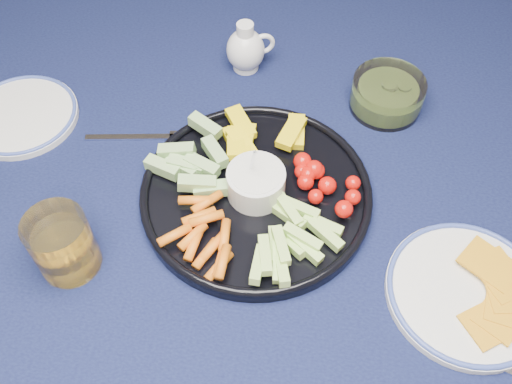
# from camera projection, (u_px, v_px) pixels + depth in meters

# --- Properties ---
(dining_table) EXTENTS (1.67, 1.07, 0.75)m
(dining_table) POSITION_uv_depth(u_px,v_px,m) (213.00, 190.00, 1.01)
(dining_table) COLOR #4A3118
(dining_table) RESTS_ON ground
(crudite_platter) EXTENTS (0.36, 0.36, 0.12)m
(crudite_platter) POSITION_uv_depth(u_px,v_px,m) (254.00, 190.00, 0.88)
(crudite_platter) COLOR black
(crudite_platter) RESTS_ON dining_table
(creamer_pitcher) EXTENTS (0.09, 0.07, 0.10)m
(creamer_pitcher) POSITION_uv_depth(u_px,v_px,m) (246.00, 49.00, 1.04)
(creamer_pitcher) COLOR white
(creamer_pitcher) RESTS_ON dining_table
(pickle_bowl) EXTENTS (0.13, 0.13, 0.06)m
(pickle_bowl) POSITION_uv_depth(u_px,v_px,m) (387.00, 95.00, 0.99)
(pickle_bowl) COLOR white
(pickle_bowl) RESTS_ON dining_table
(cheese_plate) EXTENTS (0.23, 0.23, 0.03)m
(cheese_plate) POSITION_uv_depth(u_px,v_px,m) (468.00, 291.00, 0.79)
(cheese_plate) COLOR silver
(cheese_plate) RESTS_ON dining_table
(juice_tumbler) EXTENTS (0.09, 0.09, 0.10)m
(juice_tumbler) POSITION_uv_depth(u_px,v_px,m) (64.00, 247.00, 0.79)
(juice_tumbler) COLOR white
(juice_tumbler) RESTS_ON dining_table
(fork_left) EXTENTS (0.18, 0.05, 0.00)m
(fork_left) POSITION_uv_depth(u_px,v_px,m) (148.00, 137.00, 0.97)
(fork_left) COLOR silver
(fork_left) RESTS_ON dining_table
(fork_right) EXTENTS (0.19, 0.07, 0.00)m
(fork_right) POSITION_uv_depth(u_px,v_px,m) (498.00, 366.00, 0.74)
(fork_right) COLOR silver
(fork_right) RESTS_ON dining_table
(side_plate_extra) EXTENTS (0.19, 0.19, 0.02)m
(side_plate_extra) POSITION_uv_depth(u_px,v_px,m) (22.00, 115.00, 0.99)
(side_plate_extra) COLOR silver
(side_plate_extra) RESTS_ON dining_table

